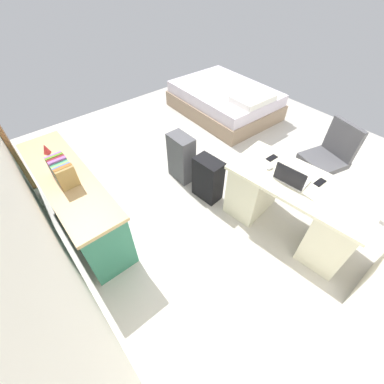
# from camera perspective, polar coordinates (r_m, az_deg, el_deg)

# --- Properties ---
(ground_plane) EXTENTS (5.60, 5.60, 0.00)m
(ground_plane) POSITION_cam_1_polar(r_m,az_deg,el_deg) (3.87, 5.32, 5.28)
(ground_plane) COLOR beige
(desk) EXTENTS (1.51, 0.83, 0.74)m
(desk) POSITION_cam_1_polar(r_m,az_deg,el_deg) (3.02, 21.40, -2.86)
(desk) COLOR beige
(desk) RESTS_ON ground_plane
(office_chair) EXTENTS (0.56, 0.56, 0.94)m
(office_chair) POSITION_cam_1_polar(r_m,az_deg,el_deg) (3.72, 27.62, 5.97)
(office_chair) COLOR black
(office_chair) RESTS_ON ground_plane
(credenza) EXTENTS (1.80, 0.48, 0.76)m
(credenza) POSITION_cam_1_polar(r_m,az_deg,el_deg) (3.15, -24.46, -1.78)
(credenza) COLOR #2D7056
(credenza) RESTS_ON ground_plane
(bed) EXTENTS (1.94, 1.45, 0.58)m
(bed) POSITION_cam_1_polar(r_m,az_deg,el_deg) (5.20, 7.33, 19.66)
(bed) COLOR gray
(bed) RESTS_ON ground_plane
(suitcase_black) EXTENTS (0.38, 0.25, 0.59)m
(suitcase_black) POSITION_cam_1_polar(r_m,az_deg,el_deg) (3.25, 3.56, 2.91)
(suitcase_black) COLOR black
(suitcase_black) RESTS_ON ground_plane
(suitcase_spare_grey) EXTENTS (0.36, 0.22, 0.68)m
(suitcase_spare_grey) POSITION_cam_1_polar(r_m,az_deg,el_deg) (3.50, -2.40, 7.62)
(suitcase_spare_grey) COLOR #4C4C51
(suitcase_spare_grey) RESTS_ON ground_plane
(laptop) EXTENTS (0.33, 0.26, 0.21)m
(laptop) POSITION_cam_1_polar(r_m,az_deg,el_deg) (2.72, 21.28, 2.95)
(laptop) COLOR #B7B7BC
(laptop) RESTS_ON desk
(computer_mouse) EXTENTS (0.07, 0.11, 0.03)m
(computer_mouse) POSITION_cam_1_polar(r_m,az_deg,el_deg) (2.83, 16.98, 5.37)
(computer_mouse) COLOR white
(computer_mouse) RESTS_ON desk
(cell_phone_near_laptop) EXTENTS (0.07, 0.14, 0.01)m
(cell_phone_near_laptop) POSITION_cam_1_polar(r_m,az_deg,el_deg) (2.85, 26.71, 1.96)
(cell_phone_near_laptop) COLOR black
(cell_phone_near_laptop) RESTS_ON desk
(cell_phone_by_mouse) EXTENTS (0.07, 0.14, 0.01)m
(cell_phone_by_mouse) POSITION_cam_1_polar(r_m,az_deg,el_deg) (2.98, 17.43, 7.30)
(cell_phone_by_mouse) COLOR black
(cell_phone_by_mouse) RESTS_ON desk
(book_row) EXTENTS (0.35, 0.17, 0.23)m
(book_row) POSITION_cam_1_polar(r_m,az_deg,el_deg) (2.79, -26.97, 4.20)
(book_row) COLOR #A18047
(book_row) RESTS_ON credenza
(figurine_small) EXTENTS (0.08, 0.08, 0.11)m
(figurine_small) POSITION_cam_1_polar(r_m,az_deg,el_deg) (3.30, -29.93, 8.39)
(figurine_small) COLOR red
(figurine_small) RESTS_ON credenza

